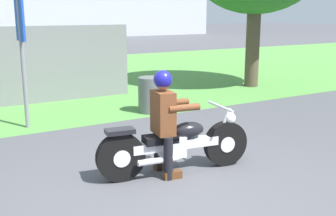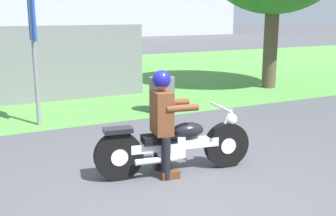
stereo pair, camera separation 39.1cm
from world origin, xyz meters
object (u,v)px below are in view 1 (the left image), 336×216
at_px(trash_can, 151,95).
at_px(rider_lead, 164,115).
at_px(sign_banner, 21,34).
at_px(motorcycle_lead, 176,145).

bearing_deg(trash_can, rider_lead, -115.58).
bearing_deg(rider_lead, sign_banner, 116.17).
relative_size(motorcycle_lead, rider_lead, 1.53).
height_order(rider_lead, trash_can, rider_lead).
xyz_separation_m(rider_lead, trash_can, (1.52, 3.19, -0.43)).
bearing_deg(motorcycle_lead, rider_lead, 179.15).
distance_m(trash_can, sign_banner, 2.89).
bearing_deg(rider_lead, motorcycle_lead, -0.85).
xyz_separation_m(motorcycle_lead, trash_can, (1.36, 3.21, -0.01)).
height_order(rider_lead, sign_banner, sign_banner).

